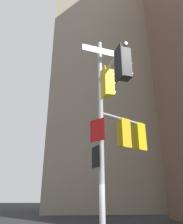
# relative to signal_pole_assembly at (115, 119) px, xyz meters

# --- Properties ---
(building_mid_block) EXTENTS (15.76, 15.76, 38.41)m
(building_mid_block) POSITION_rel_signal_pole_assembly_xyz_m (3.30, 27.25, 14.46)
(building_mid_block) COLOR tan
(building_mid_block) RESTS_ON ground
(signal_pole_assembly) EXTENTS (2.81, 3.58, 8.20)m
(signal_pole_assembly) POSITION_rel_signal_pole_assembly_xyz_m (0.00, 0.00, 0.00)
(signal_pole_assembly) COLOR #B2B2B5
(signal_pole_assembly) RESTS_ON ground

